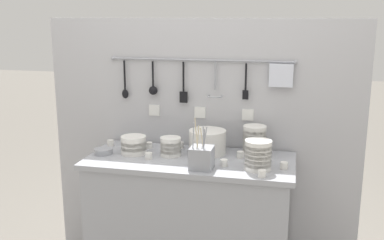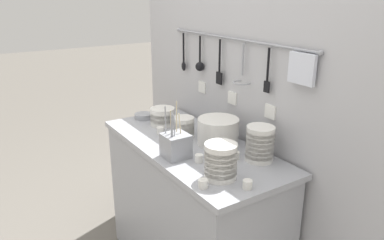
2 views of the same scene
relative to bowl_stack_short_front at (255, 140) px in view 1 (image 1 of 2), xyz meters
name	(u,v)px [view 1 (image 1 of 2)]	position (x,y,z in m)	size (l,w,h in m)	color
counter	(190,226)	(-0.36, -0.17, -0.52)	(1.21, 0.53, 0.87)	#9EA0A8
back_wall	(201,149)	(-0.36, 0.13, -0.12)	(2.01, 0.11, 1.66)	#B2B2B7
bowl_stack_short_front	(255,140)	(0.00, 0.00, 0.00)	(0.14, 0.14, 0.17)	silver
bowl_stack_tall_left	(171,147)	(-0.48, -0.14, -0.03)	(0.12, 0.12, 0.11)	silver
bowl_stack_nested_right	(134,145)	(-0.71, -0.15, -0.03)	(0.15, 0.15, 0.11)	silver
bowl_stack_back_corner	(258,155)	(0.04, -0.27, -0.01)	(0.14, 0.14, 0.16)	silver
plate_stack	(207,142)	(-0.28, -0.05, -0.02)	(0.22, 0.22, 0.14)	silver
steel_mixing_bowl	(104,151)	(-0.88, -0.20, -0.07)	(0.11, 0.11, 0.03)	#93969E
cutlery_caddy	(202,157)	(-0.26, -0.32, -0.02)	(0.12, 0.12, 0.27)	#93969E
cup_centre	(180,145)	(-0.46, 0.02, -0.07)	(0.04, 0.04, 0.04)	silver
cup_front_left	(149,156)	(-0.59, -0.23, -0.07)	(0.04, 0.04, 0.04)	silver
cup_edge_near	(262,174)	(0.08, -0.39, -0.07)	(0.04, 0.04, 0.04)	silver
cup_by_caddy	(240,155)	(-0.07, -0.09, -0.07)	(0.04, 0.04, 0.04)	silver
cup_beside_plates	(149,145)	(-0.65, -0.02, -0.07)	(0.04, 0.04, 0.04)	silver
cup_mid_row	(284,166)	(0.18, -0.23, -0.07)	(0.04, 0.04, 0.04)	silver
cup_back_left	(224,163)	(-0.14, -0.26, -0.07)	(0.04, 0.04, 0.04)	silver
cup_edge_far	(111,143)	(-0.91, -0.03, -0.07)	(0.04, 0.04, 0.04)	silver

